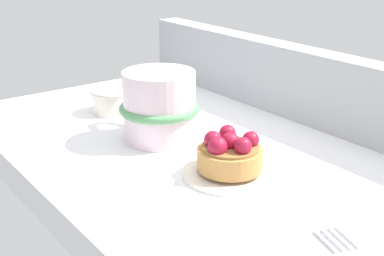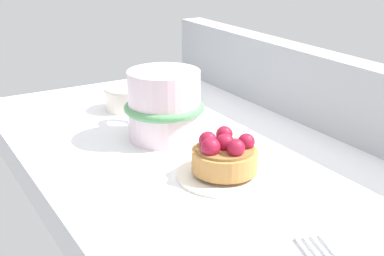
{
  "view_description": "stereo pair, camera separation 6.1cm",
  "coord_description": "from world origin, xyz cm",
  "px_view_note": "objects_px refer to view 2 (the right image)",
  "views": [
    {
      "loc": [
        41.96,
        -36.28,
        24.86
      ],
      "look_at": [
        -3.44,
        -2.2,
        3.48
      ],
      "focal_mm": 48.98,
      "sensor_mm": 36.0,
      "label": 1
    },
    {
      "loc": [
        45.33,
        -31.25,
        24.86
      ],
      "look_at": [
        -3.44,
        -2.2,
        3.48
      ],
      "focal_mm": 48.98,
      "sensor_mm": 36.0,
      "label": 2
    }
  ],
  "objects_px": {
    "dessert_plate": "(224,173)",
    "sugar_bowl": "(124,97)",
    "raspberry_tart": "(224,155)",
    "coffee_mug": "(163,105)"
  },
  "relations": [
    {
      "from": "raspberry_tart",
      "to": "dessert_plate",
      "type": "bearing_deg",
      "value": 88.07
    },
    {
      "from": "raspberry_tart",
      "to": "coffee_mug",
      "type": "relative_size",
      "value": 0.52
    },
    {
      "from": "raspberry_tart",
      "to": "sugar_bowl",
      "type": "xyz_separation_m",
      "value": [
        -0.26,
        0.0,
        -0.01
      ]
    },
    {
      "from": "dessert_plate",
      "to": "raspberry_tart",
      "type": "xyz_separation_m",
      "value": [
        -0.0,
        -0.0,
        0.02
      ]
    },
    {
      "from": "dessert_plate",
      "to": "sugar_bowl",
      "type": "xyz_separation_m",
      "value": [
        -0.26,
        0.0,
        0.02
      ]
    },
    {
      "from": "coffee_mug",
      "to": "sugar_bowl",
      "type": "height_order",
      "value": "coffee_mug"
    },
    {
      "from": "dessert_plate",
      "to": "coffee_mug",
      "type": "distance_m",
      "value": 0.14
    },
    {
      "from": "dessert_plate",
      "to": "sugar_bowl",
      "type": "relative_size",
      "value": 1.69
    },
    {
      "from": "sugar_bowl",
      "to": "coffee_mug",
      "type": "bearing_deg",
      "value": -1.13
    },
    {
      "from": "coffee_mug",
      "to": "raspberry_tart",
      "type": "bearing_deg",
      "value": 0.53
    }
  ]
}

